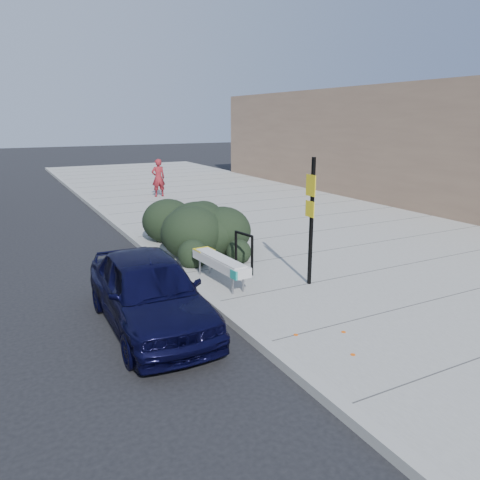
{
  "coord_description": "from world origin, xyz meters",
  "views": [
    {
      "loc": [
        -3.7,
        -8.06,
        3.77
      ],
      "look_at": [
        1.26,
        1.3,
        1.0
      ],
      "focal_mm": 35.0,
      "sensor_mm": 36.0,
      "label": 1
    }
  ],
  "objects_px": {
    "bike_rack": "(244,249)",
    "sign_post": "(311,215)",
    "pedestrian": "(158,178)",
    "bench": "(220,263)",
    "sedan_navy": "(149,291)"
  },
  "relations": [
    {
      "from": "bench",
      "to": "pedestrian",
      "type": "distance_m",
      "value": 12.49
    },
    {
      "from": "bike_rack",
      "to": "sign_post",
      "type": "height_order",
      "value": "sign_post"
    },
    {
      "from": "bike_rack",
      "to": "pedestrian",
      "type": "distance_m",
      "value": 11.93
    },
    {
      "from": "bench",
      "to": "sign_post",
      "type": "bearing_deg",
      "value": -34.36
    },
    {
      "from": "bench",
      "to": "pedestrian",
      "type": "height_order",
      "value": "pedestrian"
    },
    {
      "from": "sign_post",
      "to": "sedan_navy",
      "type": "xyz_separation_m",
      "value": [
        -3.72,
        -0.17,
        -1.04
      ]
    },
    {
      "from": "sign_post",
      "to": "bike_rack",
      "type": "bearing_deg",
      "value": 123.3
    },
    {
      "from": "sign_post",
      "to": "sedan_navy",
      "type": "relative_size",
      "value": 0.69
    },
    {
      "from": "bike_rack",
      "to": "sign_post",
      "type": "xyz_separation_m",
      "value": [
        0.89,
        -1.41,
        1.0
      ]
    },
    {
      "from": "sign_post",
      "to": "pedestrian",
      "type": "xyz_separation_m",
      "value": [
        0.89,
        13.21,
        -0.71
      ]
    },
    {
      "from": "sedan_navy",
      "to": "pedestrian",
      "type": "bearing_deg",
      "value": 71.72
    },
    {
      "from": "sign_post",
      "to": "pedestrian",
      "type": "bearing_deg",
      "value": 87.09
    },
    {
      "from": "bike_rack",
      "to": "sign_post",
      "type": "distance_m",
      "value": 1.95
    },
    {
      "from": "bench",
      "to": "bike_rack",
      "type": "distance_m",
      "value": 0.93
    },
    {
      "from": "bike_rack",
      "to": "sedan_navy",
      "type": "relative_size",
      "value": 0.24
    }
  ]
}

